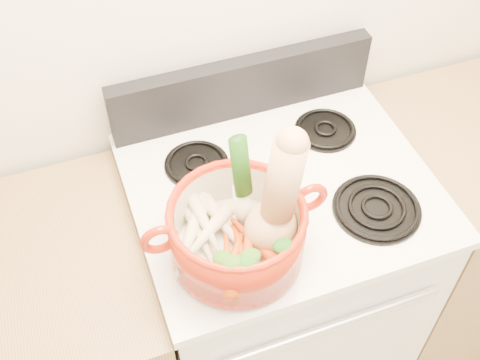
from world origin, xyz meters
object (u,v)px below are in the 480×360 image
object	(u,v)px
stove_body	(274,283)
dutch_oven	(237,232)
squash	(276,197)
leek	(243,187)

from	to	relation	value
stove_body	dutch_oven	size ratio (longest dim) A/B	2.98
stove_body	squash	bearing A→B (deg)	-119.20
dutch_oven	squash	bearing A→B (deg)	-12.57
stove_body	dutch_oven	world-z (taller)	dutch_oven
dutch_oven	squash	distance (m)	0.14
stove_body	leek	distance (m)	0.70
stove_body	squash	xyz separation A→B (m)	(-0.11, -0.19, 0.70)
stove_body	dutch_oven	bearing A→B (deg)	-137.75
stove_body	squash	size ratio (longest dim) A/B	2.93
squash	leek	world-z (taller)	squash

